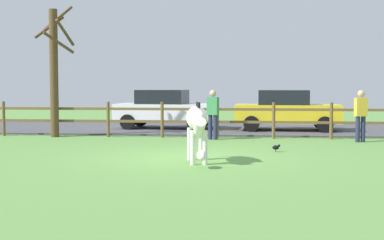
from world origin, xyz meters
The scene contains 10 objects.
ground_plane centered at (0.00, 0.00, 0.00)m, with size 60.00×60.00×0.00m, color #5B8C42.
parking_asphalt centered at (0.00, 9.30, 0.03)m, with size 28.00×7.40×0.05m, color #47474C.
paddock_fence centered at (-0.56, 5.00, 0.70)m, with size 20.99×0.11×1.22m.
bare_tree centered at (-5.24, 4.81, 2.39)m, with size 1.53×1.54×4.59m.
zebra centered at (0.29, -0.97, 0.93)m, with size 0.72×1.92×1.41m.
crow_on_grass centered at (2.20, 1.31, 0.13)m, with size 0.21×0.10×0.20m.
parked_car_white centered at (-1.91, 8.27, 0.84)m, with size 4.14×2.18×1.56m.
parked_car_yellow centered at (2.90, 7.86, 0.84)m, with size 4.06×2.00×1.56m.
visitor_left_of_tree centered at (4.97, 4.14, 0.91)m, with size 0.40×0.30×1.64m.
visitor_right_of_tree centered at (0.28, 4.45, 0.91)m, with size 0.41×0.31×1.64m.
Camera 1 is at (1.49, -13.34, 1.79)m, focal length 50.64 mm.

